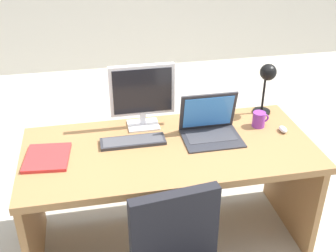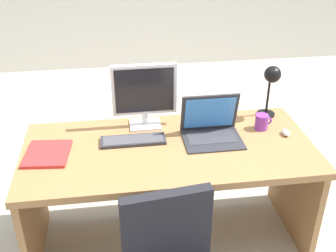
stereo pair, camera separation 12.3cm
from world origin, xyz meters
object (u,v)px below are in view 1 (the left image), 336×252
(desk, at_px, (168,169))
(desk_lamp, at_px, (267,79))
(mouse, at_px, (283,129))
(book, at_px, (47,158))
(keyboard, at_px, (133,141))
(coffee_mug, at_px, (259,119))
(laptop, at_px, (210,123))
(monitor, at_px, (142,93))

(desk, height_order, desk_lamp, desk_lamp)
(mouse, height_order, book, mouse)
(keyboard, relative_size, coffee_mug, 3.59)
(keyboard, bearing_deg, laptop, 1.31)
(monitor, bearing_deg, coffee_mug, -11.55)
(laptop, xyz_separation_m, desk_lamp, (0.44, 0.19, 0.18))
(monitor, bearing_deg, laptop, -25.50)
(laptop, height_order, desk_lamp, desk_lamp)
(desk, distance_m, laptop, 0.39)
(coffee_mug, bearing_deg, desk, -172.03)
(book, bearing_deg, desk, 3.04)
(coffee_mug, bearing_deg, monitor, 168.45)
(coffee_mug, bearing_deg, keyboard, -176.74)
(keyboard, xyz_separation_m, desk_lamp, (0.93, 0.20, 0.25))
(desk, relative_size, laptop, 4.90)
(desk, relative_size, monitor, 4.15)
(desk_lamp, relative_size, coffee_mug, 3.31)
(laptop, xyz_separation_m, book, (-0.99, -0.09, -0.07))
(keyboard, bearing_deg, monitor, 64.93)
(book, bearing_deg, keyboard, 8.77)
(mouse, distance_m, desk_lamp, 0.36)
(laptop, distance_m, book, 0.99)
(desk_lamp, relative_size, book, 1.20)
(monitor, relative_size, keyboard, 1.07)
(desk, xyz_separation_m, keyboard, (-0.21, 0.04, 0.21))
(keyboard, xyz_separation_m, coffee_mug, (0.83, 0.05, 0.04))
(desk_lamp, bearing_deg, keyboard, -167.54)
(laptop, bearing_deg, coffee_mug, 5.98)
(desk_lamp, bearing_deg, book, -168.83)
(desk, height_order, laptop, laptop)
(desk, bearing_deg, keyboard, 169.21)
(laptop, relative_size, coffee_mug, 3.24)
(desk_lamp, bearing_deg, mouse, -83.53)
(desk, height_order, keyboard, keyboard)
(book, bearing_deg, laptop, 5.13)
(monitor, relative_size, desk_lamp, 1.16)
(mouse, xyz_separation_m, desk_lamp, (-0.03, 0.26, 0.25))
(laptop, height_order, book, laptop)
(mouse, relative_size, coffee_mug, 0.71)
(desk, xyz_separation_m, desk_lamp, (0.72, 0.24, 0.46))
(laptop, height_order, keyboard, laptop)
(laptop, relative_size, mouse, 4.54)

